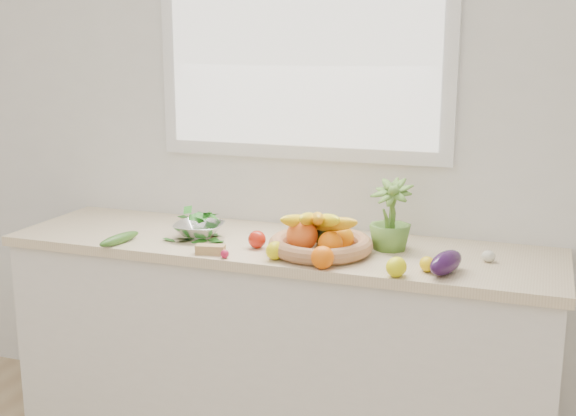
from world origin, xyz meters
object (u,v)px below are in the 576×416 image
(colander_with_spinach, at_px, (199,225))
(apple, at_px, (257,239))
(cucumber, at_px, (120,239))
(eggplant, at_px, (446,263))
(potted_herb, at_px, (391,217))
(fruit_basket, at_px, (320,239))

(colander_with_spinach, bearing_deg, apple, -11.22)
(cucumber, distance_m, colander_with_spinach, 0.32)
(eggplant, height_order, potted_herb, potted_herb)
(colander_with_spinach, bearing_deg, potted_herb, 7.85)
(apple, bearing_deg, colander_with_spinach, 168.78)
(apple, distance_m, colander_with_spinach, 0.29)
(cucumber, relative_size, potted_herb, 0.74)
(eggplant, xyz_separation_m, potted_herb, (-0.25, 0.24, 0.09))
(cucumber, xyz_separation_m, fruit_basket, (0.80, 0.15, 0.04))
(cucumber, height_order, potted_herb, potted_herb)
(apple, bearing_deg, eggplant, -5.99)
(potted_herb, bearing_deg, eggplant, -43.99)
(potted_herb, distance_m, colander_with_spinach, 0.79)
(cucumber, bearing_deg, eggplant, 2.27)
(apple, height_order, eggplant, eggplant)
(potted_herb, bearing_deg, cucumber, -164.32)
(fruit_basket, bearing_deg, apple, -175.95)
(eggplant, distance_m, fruit_basket, 0.50)
(eggplant, height_order, fruit_basket, fruit_basket)
(fruit_basket, height_order, colander_with_spinach, fruit_basket)
(cucumber, xyz_separation_m, potted_herb, (1.04, 0.29, 0.11))
(eggplant, distance_m, colander_with_spinach, 1.03)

